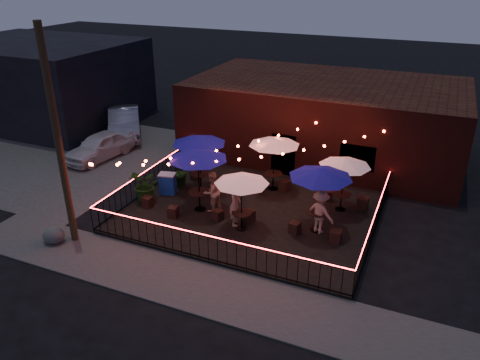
% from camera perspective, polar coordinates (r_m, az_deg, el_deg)
% --- Properties ---
extents(ground, '(110.00, 110.00, 0.00)m').
position_cam_1_polar(ground, '(18.19, -0.96, -6.90)').
color(ground, black).
rests_on(ground, ground).
extents(patio, '(10.00, 8.00, 0.15)m').
position_cam_1_polar(patio, '(19.74, 1.43, -3.90)').
color(patio, black).
rests_on(patio, ground).
extents(sidewalk, '(18.00, 2.50, 0.05)m').
position_cam_1_polar(sidewalk, '(15.80, -5.94, -12.52)').
color(sidewalk, '#3F3E3A').
rests_on(sidewalk, ground).
extents(parking_lot, '(11.00, 12.00, 0.02)m').
position_cam_1_polar(parking_lot, '(27.51, -20.72, 2.91)').
color(parking_lot, '#3F3E3A').
rests_on(parking_lot, ground).
extents(brick_building, '(14.00, 8.00, 4.00)m').
position_cam_1_polar(brick_building, '(25.78, 10.34, 7.44)').
color(brick_building, '#3A1510').
rests_on(brick_building, ground).
extents(background_building, '(12.00, 9.00, 5.00)m').
position_cam_1_polar(background_building, '(34.32, -23.14, 11.10)').
color(background_building, black).
rests_on(background_building, ground).
extents(utility_pole, '(0.26, 0.26, 8.00)m').
position_cam_1_polar(utility_pole, '(17.38, -21.29, 4.41)').
color(utility_pole, '#382717').
rests_on(utility_pole, ground).
extents(fence_front, '(10.00, 0.04, 1.04)m').
position_cam_1_polar(fence_front, '(16.32, -3.90, -8.32)').
color(fence_front, black).
rests_on(fence_front, patio).
extents(fence_left, '(0.04, 8.00, 1.04)m').
position_cam_1_polar(fence_left, '(21.63, -10.91, 0.09)').
color(fence_left, black).
rests_on(fence_left, patio).
extents(fence_right, '(0.04, 8.00, 1.04)m').
position_cam_1_polar(fence_right, '(18.43, 16.07, -5.14)').
color(fence_right, black).
rests_on(fence_right, patio).
extents(festoon_lights, '(10.02, 8.72, 1.32)m').
position_cam_1_polar(festoon_lights, '(18.80, -1.69, 2.82)').
color(festoon_lights, '#FF3F22').
rests_on(festoon_lights, ground).
extents(cafe_table_0, '(2.67, 2.67, 2.69)m').
position_cam_1_polar(cafe_table_0, '(18.79, -5.18, 3.01)').
color(cafe_table_0, black).
rests_on(cafe_table_0, patio).
extents(cafe_table_1, '(2.44, 2.44, 2.64)m').
position_cam_1_polar(cafe_table_1, '(20.55, -5.02, 4.85)').
color(cafe_table_1, black).
rests_on(cafe_table_1, patio).
extents(cafe_table_2, '(2.75, 2.75, 2.31)m').
position_cam_1_polar(cafe_table_2, '(17.40, 0.20, -0.01)').
color(cafe_table_2, black).
rests_on(cafe_table_2, patio).
extents(cafe_table_3, '(2.75, 2.75, 2.52)m').
position_cam_1_polar(cafe_table_3, '(20.66, 4.21, 4.66)').
color(cafe_table_3, black).
rests_on(cafe_table_3, patio).
extents(cafe_table_4, '(2.42, 2.42, 2.64)m').
position_cam_1_polar(cafe_table_4, '(17.45, 9.82, 0.78)').
color(cafe_table_4, black).
rests_on(cafe_table_4, patio).
extents(cafe_table_5, '(2.18, 2.18, 2.33)m').
position_cam_1_polar(cafe_table_5, '(19.31, 12.67, 2.06)').
color(cafe_table_5, black).
rests_on(cafe_table_5, patio).
extents(bistro_chair_0, '(0.41, 0.41, 0.46)m').
position_cam_1_polar(bistro_chair_0, '(20.26, -11.19, -2.63)').
color(bistro_chair_0, black).
rests_on(bistro_chair_0, patio).
extents(bistro_chair_1, '(0.42, 0.42, 0.45)m').
position_cam_1_polar(bistro_chair_1, '(19.31, -8.16, -3.86)').
color(bistro_chair_1, black).
rests_on(bistro_chair_1, patio).
extents(bistro_chair_2, '(0.41, 0.41, 0.45)m').
position_cam_1_polar(bistro_chair_2, '(22.47, -5.42, 0.61)').
color(bistro_chair_2, black).
rests_on(bistro_chair_2, patio).
extents(bistro_chair_3, '(0.40, 0.40, 0.40)m').
position_cam_1_polar(bistro_chair_3, '(21.58, -2.45, -0.43)').
color(bistro_chair_3, black).
rests_on(bistro_chair_3, patio).
extents(bistro_chair_4, '(0.45, 0.45, 0.41)m').
position_cam_1_polar(bistro_chair_4, '(18.95, -2.69, -4.28)').
color(bistro_chair_4, black).
rests_on(bistro_chair_4, patio).
extents(bistro_chair_5, '(0.50, 0.50, 0.48)m').
position_cam_1_polar(bistro_chair_5, '(18.78, 1.07, -4.41)').
color(bistro_chair_5, black).
rests_on(bistro_chair_5, patio).
extents(bistro_chair_6, '(0.44, 0.44, 0.42)m').
position_cam_1_polar(bistro_chair_6, '(21.11, 2.28, -1.01)').
color(bistro_chair_6, black).
rests_on(bistro_chair_6, patio).
extents(bistro_chair_7, '(0.54, 0.54, 0.49)m').
position_cam_1_polar(bistro_chair_7, '(21.35, 5.47, -0.69)').
color(bistro_chair_7, black).
rests_on(bistro_chair_7, patio).
extents(bistro_chair_8, '(0.44, 0.44, 0.44)m').
position_cam_1_polar(bistro_chair_8, '(18.16, 6.69, -5.78)').
color(bistro_chair_8, black).
rests_on(bistro_chair_8, patio).
extents(bistro_chair_9, '(0.40, 0.40, 0.48)m').
position_cam_1_polar(bistro_chair_9, '(17.82, 11.58, -6.75)').
color(bistro_chair_9, black).
rests_on(bistro_chair_9, patio).
extents(bistro_chair_10, '(0.47, 0.47, 0.45)m').
position_cam_1_polar(bistro_chair_10, '(20.79, 10.67, -1.84)').
color(bistro_chair_10, black).
rests_on(bistro_chair_10, patio).
extents(bistro_chair_11, '(0.44, 0.44, 0.51)m').
position_cam_1_polar(bistro_chair_11, '(20.39, 14.74, -2.73)').
color(bistro_chair_11, black).
rests_on(bistro_chair_11, patio).
extents(patron_a, '(0.64, 0.77, 1.81)m').
position_cam_1_polar(patron_a, '(18.28, -0.62, -2.91)').
color(patron_a, '#E3B092').
rests_on(patron_a, patio).
extents(patron_b, '(0.93, 1.03, 1.74)m').
position_cam_1_polar(patron_b, '(19.34, -3.44, -1.42)').
color(patron_b, '#D89F8C').
rests_on(patron_b, patio).
extents(patron_c, '(1.28, 1.00, 1.74)m').
position_cam_1_polar(patron_c, '(18.03, 9.76, -3.85)').
color(patron_c, tan).
rests_on(patron_c, patio).
extents(potted_shrub_a, '(1.66, 1.57, 1.46)m').
position_cam_1_polar(potted_shrub_a, '(20.59, -11.43, -0.63)').
color(potted_shrub_a, '#113F12').
rests_on(potted_shrub_a, patio).
extents(potted_shrub_b, '(0.82, 0.69, 1.37)m').
position_cam_1_polar(potted_shrub_b, '(21.68, -7.14, 0.93)').
color(potted_shrub_b, '#13340B').
rests_on(potted_shrub_b, patio).
extents(potted_shrub_c, '(0.86, 0.86, 1.25)m').
position_cam_1_polar(potted_shrub_c, '(23.05, -5.22, 2.36)').
color(potted_shrub_c, '#113410').
rests_on(potted_shrub_c, patio).
extents(cooler, '(0.83, 0.68, 0.96)m').
position_cam_1_polar(cooler, '(21.14, -8.82, -0.43)').
color(cooler, '#1646B9').
rests_on(cooler, patio).
extents(boulder, '(0.88, 0.75, 0.68)m').
position_cam_1_polar(boulder, '(18.96, -21.78, -6.26)').
color(boulder, '#4F4F4A').
rests_on(boulder, ground).
extents(car_white, '(2.22, 4.29, 1.40)m').
position_cam_1_polar(car_white, '(26.13, -16.73, 3.98)').
color(car_white, silver).
rests_on(car_white, ground).
extents(car_silver, '(4.41, 5.16, 1.68)m').
position_cam_1_polar(car_silver, '(29.22, -13.91, 6.81)').
color(car_silver, '#94949B').
rests_on(car_silver, ground).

